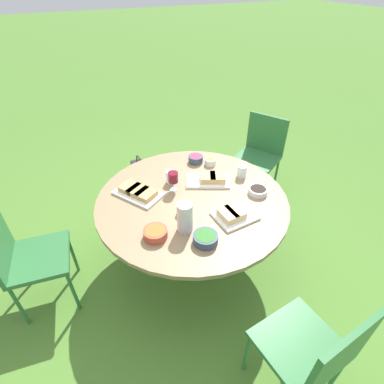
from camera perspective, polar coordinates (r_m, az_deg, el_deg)
ground_plane at (r=2.82m, az=0.00°, el=-12.58°), size 40.00×40.00×0.00m
dining_table at (r=2.37m, az=0.00°, el=-2.63°), size 1.48×1.48×0.71m
chair_near_left at (r=3.43m, az=12.89°, el=7.76°), size 0.59×0.58×0.89m
chair_near_right at (r=2.48m, az=-29.42°, el=-10.21°), size 0.49×0.47×0.89m
chair_far_back at (r=1.91m, az=22.20°, el=-26.16°), size 0.46×0.48×0.89m
water_pitcher at (r=1.99m, az=-1.37°, el=-4.79°), size 0.11×0.11×0.22m
wine_glass at (r=2.35m, az=-3.62°, el=2.72°), size 0.08×0.08×0.17m
platter_bread_main at (r=2.49m, az=3.52°, el=2.46°), size 0.34×0.41×0.07m
platter_charcuterie at (r=2.16m, az=7.84°, el=-4.29°), size 0.25×0.30×0.07m
platter_sandwich_side at (r=2.38m, az=-10.26°, el=-0.00°), size 0.43×0.38×0.06m
bowl_fries at (r=2.72m, az=3.52°, el=5.83°), size 0.10×0.10×0.06m
bowl_salad at (r=1.96m, az=2.60°, el=-8.76°), size 0.17×0.17×0.06m
bowl_olives at (r=2.42m, az=12.43°, el=0.26°), size 0.15×0.15×0.05m
bowl_dip_red at (r=2.75m, az=0.70°, el=6.37°), size 0.13×0.13×0.06m
bowl_dip_cream at (r=2.16m, az=-1.67°, el=-3.72°), size 0.10×0.10×0.05m
bowl_roasted_veg at (r=2.01m, az=-6.98°, el=-7.75°), size 0.16×0.16×0.06m
cup_water_near at (r=2.58m, az=9.48°, el=3.94°), size 0.08×0.08×0.11m
cup_water_far at (r=2.48m, az=-4.08°, el=2.92°), size 0.08×0.08×0.11m
handbag at (r=3.72m, az=-9.82°, el=3.57°), size 0.30×0.14×0.37m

